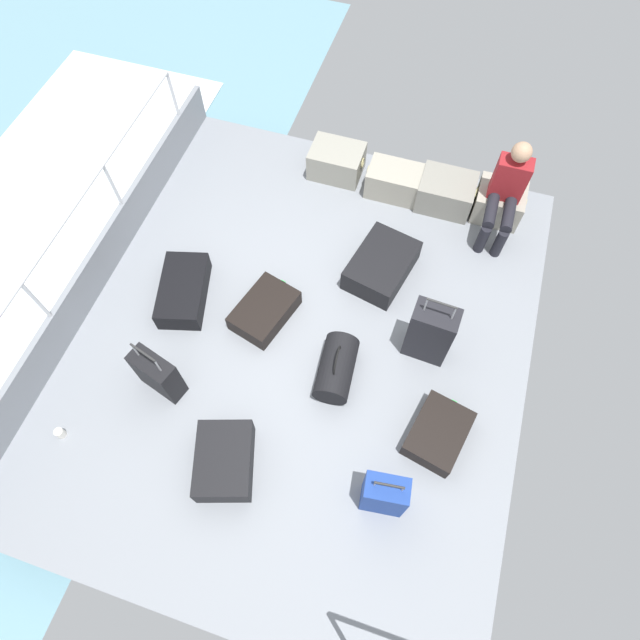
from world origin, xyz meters
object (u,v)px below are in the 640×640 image
Objects in this scene: suitcase_0 at (158,374)px; suitcase_5 at (438,433)px; suitcase_6 at (183,290)px; paper_cup at (60,433)px; cargo_crate_1 at (394,181)px; cargo_crate_2 at (446,192)px; cargo_crate_3 at (499,202)px; suitcase_4 at (381,265)px; suitcase_7 at (224,461)px; suitcase_1 at (430,333)px; cargo_crate_0 at (337,161)px; duffel_bag at (336,368)px; suitcase_2 at (265,310)px; suitcase_3 at (384,495)px; passenger_seated at (507,191)px.

suitcase_0 reaches higher than suitcase_5.
suitcase_6 reaches higher than paper_cup.
suitcase_6 is (-1.69, -2.02, -0.06)m from cargo_crate_1.
cargo_crate_2 is 0.58m from cargo_crate_3.
cargo_crate_3 is at bearing 48.87° from suitcase_4.
suitcase_7 is at bearing -100.19° from cargo_crate_1.
suitcase_5 is at bearing -68.21° from cargo_crate_1.
suitcase_1 reaches higher than paper_cup.
suitcase_6 is (-0.98, -2.11, -0.06)m from cargo_crate_0.
duffel_bag reaches higher than cargo_crate_1.
cargo_crate_3 reaches higher than suitcase_7.
cargo_crate_2 is 2.44m from suitcase_2.
paper_cup is at bearing -120.16° from cargo_crate_1.
suitcase_0 is 0.97× the size of suitcase_2.
suitcase_7 is (-1.80, -3.53, -0.04)m from cargo_crate_3.
cargo_crate_3 is (1.17, 0.04, 0.01)m from cargo_crate_1.
cargo_crate_2 is 6.32× the size of paper_cup.
suitcase_7 is (0.84, -0.52, -0.12)m from suitcase_0.
suitcase_1 is at bearing -101.62° from cargo_crate_3.
suitcase_2 is 0.87× the size of suitcase_6.
cargo_crate_0 is 3.15m from suitcase_0.
suitcase_3 is (0.74, -3.37, 0.12)m from cargo_crate_1.
suitcase_1 is (-0.39, -1.73, -0.19)m from passenger_seated.
passenger_seated is at bearing 44.14° from suitcase_4.
duffel_bag is (-0.55, -2.39, -0.02)m from cargo_crate_2.
cargo_crate_1 is 1.14m from suitcase_4.
suitcase_2 is at bearing 52.39° from paper_cup.
cargo_crate_0 is 1.30m from cargo_crate_2.
cargo_crate_3 is at bearing -1.52° from cargo_crate_0.
suitcase_2 is 1.29m from suitcase_4.
cargo_crate_0 is at bearing 76.00° from suitcase_0.
passenger_seated reaches higher than suitcase_4.
cargo_crate_1 is 2.38m from duffel_bag.
suitcase_0 reaches higher than suitcase_7.
suitcase_6 is 1.81m from suitcase_7.
passenger_seated reaches higher than suitcase_0.
cargo_crate_3 is 0.81× the size of suitcase_3.
cargo_crate_0 is 0.72× the size of suitcase_6.
suitcase_0 is 0.99m from suitcase_6.
cargo_crate_2 is 0.94× the size of suitcase_3.
suitcase_5 is (-0.10, -2.54, -0.45)m from passenger_seated.
suitcase_1 is (1.49, -1.95, 0.18)m from cargo_crate_0.
suitcase_0 is at bearing 46.91° from paper_cup.
paper_cup is at bearing -133.01° from passenger_seated.
suitcase_1 reaches higher than cargo_crate_0.
suitcase_4 is at bearing 104.69° from suitcase_3.
passenger_seated reaches higher than cargo_crate_2.
suitcase_0 is at bearing -124.69° from cargo_crate_2.
duffel_bag is (1.51, 0.59, -0.10)m from suitcase_0.
cargo_crate_3 is 0.60× the size of suitcase_1.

